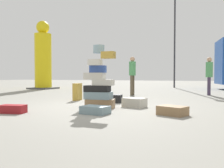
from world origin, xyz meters
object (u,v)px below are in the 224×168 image
at_px(suitcase_tan_upright_blue, 77,92).
at_px(suitcase_cream_behind_tower, 134,102).
at_px(person_tourist_with_camera, 132,72).
at_px(person_bearded_onlooker, 209,73).
at_px(yellow_dummy_statue, 43,59).
at_px(suitcase_slate_white_trunk, 95,110).
at_px(suitcase_tower, 99,86).
at_px(suitcase_brown_foreground_far, 172,111).
at_px(lamp_post, 175,26).
at_px(suitcase_maroon_foreground_near, 13,109).
at_px(suitcase_black_right_side, 114,99).

height_order(suitcase_tan_upright_blue, suitcase_cream_behind_tower, suitcase_tan_upright_blue).
bearing_deg(person_tourist_with_camera, person_bearded_onlooker, 114.51).
relative_size(person_tourist_with_camera, yellow_dummy_statue, 0.38).
bearing_deg(suitcase_slate_white_trunk, person_bearded_onlooker, 76.58).
relative_size(suitcase_tower, suitcase_cream_behind_tower, 2.78).
xyz_separation_m(suitcase_cream_behind_tower, suitcase_slate_white_trunk, (-0.46, -1.51, -0.03)).
distance_m(suitcase_brown_foreground_far, lamp_post, 13.74).
distance_m(suitcase_tower, suitcase_slate_white_trunk, 1.10).
xyz_separation_m(suitcase_maroon_foreground_near, person_tourist_with_camera, (0.94, 6.03, 0.94)).
bearing_deg(suitcase_tower, suitcase_cream_behind_tower, 36.47).
bearing_deg(suitcase_black_right_side, suitcase_tower, -92.28).
xyz_separation_m(suitcase_black_right_side, yellow_dummy_statue, (-7.56, 5.92, 1.90)).
bearing_deg(yellow_dummy_statue, suitcase_tan_upright_blue, -43.09).
relative_size(suitcase_tower, suitcase_black_right_side, 3.33).
bearing_deg(suitcase_cream_behind_tower, suitcase_maroon_foreground_near, -121.61).
distance_m(suitcase_maroon_foreground_near, suitcase_slate_white_trunk, 1.91).
relative_size(suitcase_black_right_side, suitcase_slate_white_trunk, 0.83).
height_order(suitcase_black_right_side, suitcase_slate_white_trunk, suitcase_black_right_side).
height_order(suitcase_black_right_side, yellow_dummy_statue, yellow_dummy_statue).
xyz_separation_m(suitcase_tan_upright_blue, lamp_post, (1.81, 10.85, 4.26)).
bearing_deg(suitcase_maroon_foreground_near, suitcase_slate_white_trunk, 6.63).
xyz_separation_m(suitcase_black_right_side, suitcase_cream_behind_tower, (0.93, -0.75, -0.01)).
bearing_deg(suitcase_tower, yellow_dummy_statue, 136.65).
distance_m(suitcase_tower, lamp_post, 13.06).
distance_m(suitcase_black_right_side, suitcase_brown_foreground_far, 2.77).
relative_size(suitcase_slate_white_trunk, person_tourist_with_camera, 0.35).
distance_m(suitcase_black_right_side, person_tourist_with_camera, 3.27).
distance_m(suitcase_cream_behind_tower, lamp_post, 12.66).
height_order(suitcase_slate_white_trunk, person_bearded_onlooker, person_bearded_onlooker).
height_order(suitcase_maroon_foreground_near, yellow_dummy_statue, yellow_dummy_statue).
distance_m(suitcase_tower, yellow_dummy_statue, 10.68).
distance_m(suitcase_cream_behind_tower, yellow_dummy_statue, 10.97).
bearing_deg(suitcase_tan_upright_blue, lamp_post, 73.86).
distance_m(suitcase_maroon_foreground_near, suitcase_cream_behind_tower, 3.12).
bearing_deg(suitcase_tower, suitcase_tan_upright_blue, 135.70).
height_order(suitcase_slate_white_trunk, person_tourist_with_camera, person_tourist_with_camera).
xyz_separation_m(yellow_dummy_statue, lamp_post, (7.88, 5.17, 2.53)).
relative_size(suitcase_black_right_side, suitcase_brown_foreground_far, 0.86).
bearing_deg(suitcase_maroon_foreground_near, person_bearded_onlooker, 47.64).
height_order(suitcase_tan_upright_blue, suitcase_slate_white_trunk, suitcase_tan_upright_blue).
relative_size(person_tourist_with_camera, lamp_post, 0.24).
xyz_separation_m(suitcase_tower, lamp_post, (0.19, 12.44, 3.97)).
distance_m(suitcase_tan_upright_blue, suitcase_slate_white_trunk, 3.19).
relative_size(suitcase_tan_upright_blue, suitcase_black_right_side, 1.20).
relative_size(suitcase_maroon_foreground_near, lamp_post, 0.08).
height_order(suitcase_brown_foreground_far, suitcase_maroon_foreground_near, suitcase_brown_foreground_far).
bearing_deg(yellow_dummy_statue, person_tourist_with_camera, -21.27).
xyz_separation_m(suitcase_tower, person_tourist_with_camera, (-0.51, 4.47, 0.44)).
relative_size(person_bearded_onlooker, lamp_post, 0.24).
bearing_deg(suitcase_tan_upright_blue, suitcase_brown_foreground_far, -35.77).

